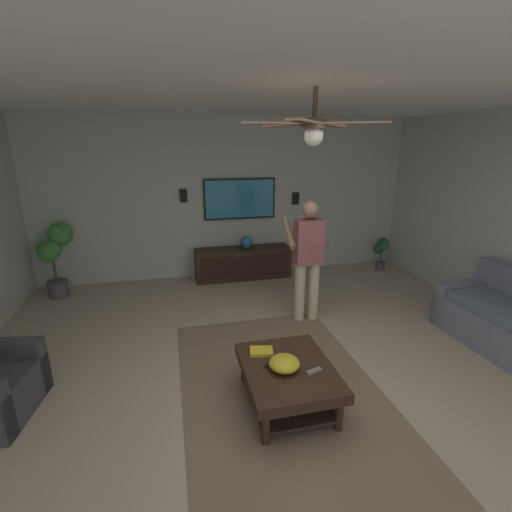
{
  "coord_description": "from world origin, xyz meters",
  "views": [
    {
      "loc": [
        -2.82,
        1.03,
        2.33
      ],
      "look_at": [
        0.86,
        0.16,
        1.16
      ],
      "focal_mm": 25.53,
      "sensor_mm": 36.0,
      "label": 1
    }
  ],
  "objects_px": {
    "bowl": "(284,363)",
    "wall_speaker_left": "(296,198)",
    "book": "(261,352)",
    "potted_plant_short": "(382,248)",
    "wall_speaker_right": "(183,196)",
    "remote_white": "(283,362)",
    "remote_grey": "(314,371)",
    "remote_black": "(273,365)",
    "media_console": "(243,263)",
    "vase_round": "(246,242)",
    "coffee_table": "(288,376)",
    "person_standing": "(308,254)",
    "tv": "(240,199)",
    "potted_plant_tall": "(55,252)",
    "ceiling_fan": "(312,127)"
  },
  "relations": [
    {
      "from": "media_console",
      "to": "vase_round",
      "type": "height_order",
      "value": "vase_round"
    },
    {
      "from": "coffee_table",
      "to": "remote_grey",
      "type": "height_order",
      "value": "remote_grey"
    },
    {
      "from": "person_standing",
      "to": "remote_grey",
      "type": "height_order",
      "value": "person_standing"
    },
    {
      "from": "coffee_table",
      "to": "media_console",
      "type": "height_order",
      "value": "media_console"
    },
    {
      "from": "remote_white",
      "to": "wall_speaker_left",
      "type": "xyz_separation_m",
      "value": [
        3.59,
        -1.35,
        0.95
      ]
    },
    {
      "from": "tv",
      "to": "ceiling_fan",
      "type": "relative_size",
      "value": 1.12
    },
    {
      "from": "person_standing",
      "to": "remote_white",
      "type": "xyz_separation_m",
      "value": [
        -1.54,
        0.82,
        -0.52
      ]
    },
    {
      "from": "media_console",
      "to": "vase_round",
      "type": "xyz_separation_m",
      "value": [
        -0.01,
        -0.06,
        0.39
      ]
    },
    {
      "from": "potted_plant_short",
      "to": "wall_speaker_right",
      "type": "height_order",
      "value": "wall_speaker_right"
    },
    {
      "from": "remote_white",
      "to": "remote_grey",
      "type": "relative_size",
      "value": 1.0
    },
    {
      "from": "coffee_table",
      "to": "ceiling_fan",
      "type": "bearing_deg",
      "value": -41.32
    },
    {
      "from": "remote_black",
      "to": "media_console",
      "type": "bearing_deg",
      "value": 98.88
    },
    {
      "from": "remote_grey",
      "to": "vase_round",
      "type": "distance_m",
      "value": 3.54
    },
    {
      "from": "remote_black",
      "to": "wall_speaker_left",
      "type": "height_order",
      "value": "wall_speaker_left"
    },
    {
      "from": "remote_black",
      "to": "vase_round",
      "type": "distance_m",
      "value": 3.4
    },
    {
      "from": "potted_plant_short",
      "to": "remote_black",
      "type": "relative_size",
      "value": 4.12
    },
    {
      "from": "vase_round",
      "to": "ceiling_fan",
      "type": "relative_size",
      "value": 0.19
    },
    {
      "from": "coffee_table",
      "to": "remote_white",
      "type": "xyz_separation_m",
      "value": [
        0.06,
        0.03,
        0.12
      ]
    },
    {
      "from": "coffee_table",
      "to": "person_standing",
      "type": "distance_m",
      "value": 1.89
    },
    {
      "from": "remote_grey",
      "to": "wall_speaker_right",
      "type": "distance_m",
      "value": 4.04
    },
    {
      "from": "coffee_table",
      "to": "ceiling_fan",
      "type": "height_order",
      "value": "ceiling_fan"
    },
    {
      "from": "remote_white",
      "to": "wall_speaker_right",
      "type": "height_order",
      "value": "wall_speaker_right"
    },
    {
      "from": "potted_plant_tall",
      "to": "wall_speaker_left",
      "type": "xyz_separation_m",
      "value": [
        0.41,
        -4.04,
        0.63
      ]
    },
    {
      "from": "person_standing",
      "to": "wall_speaker_left",
      "type": "height_order",
      "value": "person_standing"
    },
    {
      "from": "vase_round",
      "to": "wall_speaker_left",
      "type": "xyz_separation_m",
      "value": [
        0.26,
        -0.99,
        0.71
      ]
    },
    {
      "from": "coffee_table",
      "to": "bowl",
      "type": "distance_m",
      "value": 0.18
    },
    {
      "from": "bowl",
      "to": "wall_speaker_right",
      "type": "bearing_deg",
      "value": 10.14
    },
    {
      "from": "coffee_table",
      "to": "tv",
      "type": "distance_m",
      "value": 3.81
    },
    {
      "from": "bowl",
      "to": "book",
      "type": "height_order",
      "value": "bowl"
    },
    {
      "from": "remote_grey",
      "to": "wall_speaker_right",
      "type": "height_order",
      "value": "wall_speaker_right"
    },
    {
      "from": "coffee_table",
      "to": "tv",
      "type": "bearing_deg",
      "value": -4.2
    },
    {
      "from": "vase_round",
      "to": "wall_speaker_left",
      "type": "relative_size",
      "value": 1.0
    },
    {
      "from": "potted_plant_tall",
      "to": "vase_round",
      "type": "distance_m",
      "value": 3.06
    },
    {
      "from": "bowl",
      "to": "wall_speaker_left",
      "type": "height_order",
      "value": "wall_speaker_left"
    },
    {
      "from": "coffee_table",
      "to": "person_standing",
      "type": "xyz_separation_m",
      "value": [
        1.6,
        -0.79,
        0.64
      ]
    },
    {
      "from": "potted_plant_short",
      "to": "remote_white",
      "type": "relative_size",
      "value": 4.12
    },
    {
      "from": "media_console",
      "to": "wall_speaker_right",
      "type": "xyz_separation_m",
      "value": [
        0.25,
        0.98,
        1.21
      ]
    },
    {
      "from": "media_console",
      "to": "vase_round",
      "type": "bearing_deg",
      "value": 83.6
    },
    {
      "from": "person_standing",
      "to": "book",
      "type": "distance_m",
      "value": 1.73
    },
    {
      "from": "wall_speaker_left",
      "to": "ceiling_fan",
      "type": "bearing_deg",
      "value": 162.38
    },
    {
      "from": "remote_grey",
      "to": "book",
      "type": "bearing_deg",
      "value": 116.32
    },
    {
      "from": "remote_grey",
      "to": "book",
      "type": "distance_m",
      "value": 0.55
    },
    {
      "from": "potted_plant_short",
      "to": "wall_speaker_right",
      "type": "relative_size",
      "value": 2.81
    },
    {
      "from": "vase_round",
      "to": "potted_plant_short",
      "type": "bearing_deg",
      "value": -93.89
    },
    {
      "from": "person_standing",
      "to": "remote_black",
      "type": "relative_size",
      "value": 10.93
    },
    {
      "from": "ceiling_fan",
      "to": "tv",
      "type": "bearing_deg",
      "value": -0.36
    },
    {
      "from": "media_console",
      "to": "person_standing",
      "type": "distance_m",
      "value": 1.98
    },
    {
      "from": "remote_black",
      "to": "remote_grey",
      "type": "distance_m",
      "value": 0.37
    },
    {
      "from": "remote_grey",
      "to": "book",
      "type": "relative_size",
      "value": 0.68
    },
    {
      "from": "remote_white",
      "to": "ceiling_fan",
      "type": "distance_m",
      "value": 2.08
    }
  ]
}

